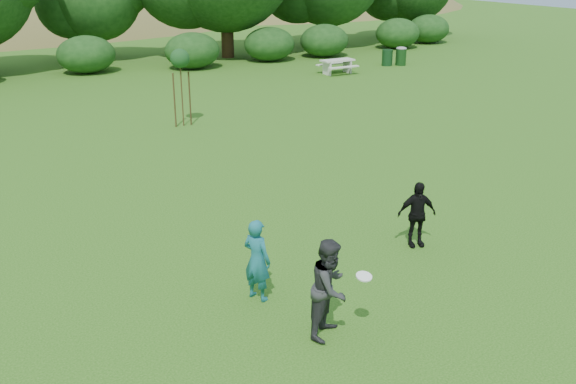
% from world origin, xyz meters
% --- Properties ---
extents(ground, '(120.00, 120.00, 0.00)m').
position_xyz_m(ground, '(0.00, 0.00, 0.00)').
color(ground, '#19470C').
rests_on(ground, ground).
extents(player_teal, '(0.59, 0.69, 1.59)m').
position_xyz_m(player_teal, '(-1.86, 0.90, 0.80)').
color(player_teal, '#175D6B').
rests_on(player_teal, ground).
extents(player_grey, '(1.07, 1.02, 1.74)m').
position_xyz_m(player_grey, '(-1.34, -0.76, 0.87)').
color(player_grey, '#2A2B2D').
rests_on(player_grey, ground).
extents(player_black, '(0.94, 0.62, 1.48)m').
position_xyz_m(player_black, '(2.23, 1.24, 0.74)').
color(player_black, black).
rests_on(player_black, ground).
extents(trash_can_near, '(0.60, 0.60, 0.90)m').
position_xyz_m(trash_can_near, '(16.61, 20.68, 0.45)').
color(trash_can_near, '#14371A').
rests_on(trash_can_near, ground).
extents(frisbee, '(0.27, 0.27, 0.08)m').
position_xyz_m(frisbee, '(-0.91, -1.10, 1.13)').
color(frisbee, white).
rests_on(frisbee, ground).
extents(sapling, '(0.70, 0.70, 2.85)m').
position_xyz_m(sapling, '(1.56, 13.62, 2.42)').
color(sapling, '#403019').
rests_on(sapling, ground).
extents(picnic_table, '(1.80, 1.48, 0.76)m').
position_xyz_m(picnic_table, '(12.65, 19.87, 0.52)').
color(picnic_table, beige).
rests_on(picnic_table, ground).
extents(trash_can_lidded, '(0.60, 0.60, 1.05)m').
position_xyz_m(trash_can_lidded, '(17.37, 20.39, 0.54)').
color(trash_can_lidded, '#153A16').
rests_on(trash_can_lidded, ground).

